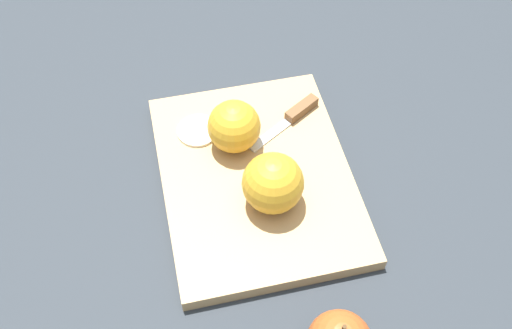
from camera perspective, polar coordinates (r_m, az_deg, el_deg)
The scene contains 6 objects.
ground_plane at distance 0.88m, azimuth 0.00°, elevation -1.65°, with size 4.00×4.00×0.00m, color #282D33.
cutting_board at distance 0.87m, azimuth 0.00°, elevation -1.23°, with size 0.40×0.33×0.02m.
apple_half_left at distance 0.80m, azimuth 1.61°, elevation -1.80°, with size 0.08×0.08×0.08m.
apple_half_right at distance 0.86m, azimuth -2.11°, elevation 3.65°, with size 0.08×0.08×0.08m.
knife at distance 0.93m, azimuth 3.84°, elevation 4.88°, with size 0.10×0.11×0.02m.
apple_slice at distance 0.91m, azimuth -5.57°, elevation 3.23°, with size 0.06×0.06×0.00m.
Camera 1 is at (-0.51, 0.02, 0.71)m, focal length 42.00 mm.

